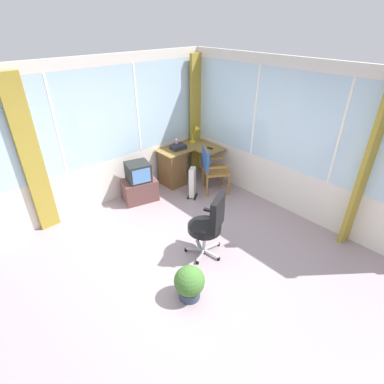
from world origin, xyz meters
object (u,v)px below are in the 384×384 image
at_px(desk, 174,166).
at_px(space_heater, 193,182).
at_px(paper_tray, 178,147).
at_px(wooden_armchair, 210,165).
at_px(tv_on_stand, 139,184).
at_px(spray_bottle, 177,143).
at_px(tv_remote, 209,148).
at_px(office_chair, 210,223).
at_px(desk_lamp, 197,132).
at_px(potted_plant, 189,283).

xyz_separation_m(desk, space_heater, (-0.08, -0.67, -0.09)).
distance_m(paper_tray, wooden_armchair, 0.80).
height_order(tv_on_stand, space_heater, tv_on_stand).
bearing_deg(spray_bottle, tv_remote, -48.18).
relative_size(tv_remote, office_chair, 0.15).
xyz_separation_m(desk_lamp, paper_tray, (-0.56, -0.04, -0.19)).
relative_size(desk, potted_plant, 2.46).
distance_m(wooden_armchair, space_heater, 0.50).
xyz_separation_m(tv_remote, potted_plant, (-2.42, -2.10, -0.52)).
height_order(desk_lamp, tv_on_stand, desk_lamp).
bearing_deg(tv_remote, office_chair, -152.37).
xyz_separation_m(office_chair, potted_plant, (-0.77, -0.42, -0.33)).
distance_m(tv_remote, potted_plant, 3.25).
distance_m(office_chair, tv_on_stand, 2.04).
height_order(desk_lamp, wooden_armchair, desk_lamp).
bearing_deg(office_chair, tv_remote, 45.61).
bearing_deg(space_heater, tv_remote, 20.43).
height_order(tv_remote, office_chair, office_chair).
height_order(tv_remote, spray_bottle, spray_bottle).
height_order(space_heater, potted_plant, space_heater).
relative_size(desk, paper_tray, 3.94).
bearing_deg(space_heater, potted_plant, -132.98).
relative_size(desk, desk_lamp, 3.29).
bearing_deg(paper_tray, tv_remote, -40.55).
bearing_deg(desk, desk_lamp, 4.00).
height_order(desk_lamp, paper_tray, desk_lamp).
distance_m(office_chair, space_heater, 1.73).
height_order(spray_bottle, potted_plant, spray_bottle).
height_order(desk, desk_lamp, desk_lamp).
relative_size(wooden_armchair, space_heater, 1.51).
bearing_deg(desk, space_heater, -97.12).
bearing_deg(spray_bottle, desk_lamp, -5.63).
distance_m(tv_remote, tv_on_stand, 1.64).
bearing_deg(office_chair, wooden_armchair, 45.00).
distance_m(space_heater, potted_plant, 2.52).
bearing_deg(spray_bottle, space_heater, -107.46).
xyz_separation_m(desk_lamp, office_chair, (-1.72, -2.14, -0.41)).
bearing_deg(desk_lamp, space_heater, -137.01).
height_order(tv_remote, potted_plant, tv_remote).
height_order(desk, space_heater, desk).
bearing_deg(tv_remote, desk_lamp, 63.11).
distance_m(desk_lamp, tv_remote, 0.51).
distance_m(paper_tray, space_heater, 0.86).
xyz_separation_m(tv_remote, wooden_armchair, (-0.30, -0.33, -0.17)).
relative_size(spray_bottle, tv_on_stand, 0.27).
xyz_separation_m(spray_bottle, office_chair, (-1.19, -2.20, -0.28)).
height_order(desk_lamp, spray_bottle, desk_lamp).
height_order(tv_on_stand, potted_plant, tv_on_stand).
bearing_deg(tv_on_stand, desk_lamp, 4.16).
distance_m(paper_tray, tv_on_stand, 1.16).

